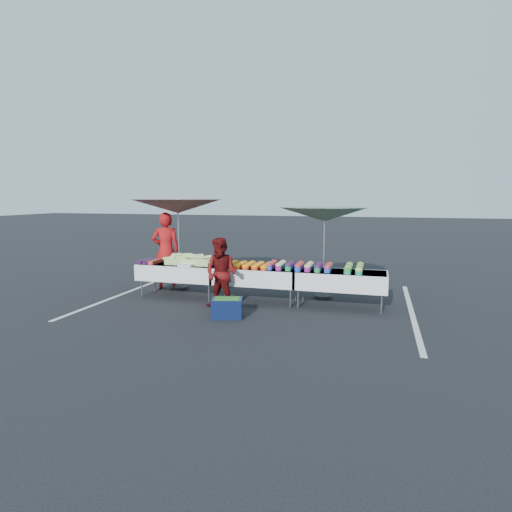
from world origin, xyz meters
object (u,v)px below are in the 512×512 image
(customer, at_px, (221,273))
(umbrella_left, at_px, (178,207))
(umbrella_right, at_px, (325,215))
(storage_bin, at_px, (227,307))
(vendor, at_px, (166,251))
(table_left, at_px, (180,271))
(table_center, at_px, (256,275))
(table_right, at_px, (340,280))

(customer, xyz_separation_m, umbrella_left, (-1.62, 1.41, 1.29))
(umbrella_right, relative_size, storage_bin, 3.88)
(vendor, bearing_deg, storage_bin, 120.05)
(table_left, distance_m, customer, 1.49)
(table_center, relative_size, storage_bin, 2.84)
(table_right, xyz_separation_m, umbrella_right, (-0.43, 0.68, 1.28))
(table_left, bearing_deg, storage_bin, -39.55)
(table_center, xyz_separation_m, table_right, (1.80, 0.00, 0.00))
(table_left, distance_m, umbrella_right, 3.48)
(storage_bin, bearing_deg, table_left, 125.40)
(table_right, relative_size, umbrella_left, 0.74)
(table_left, xyz_separation_m, umbrella_right, (3.17, 0.68, 1.28))
(customer, relative_size, umbrella_right, 0.57)
(table_left, height_order, umbrella_left, umbrella_left)
(vendor, bearing_deg, table_right, 152.14)
(table_right, bearing_deg, table_center, 180.00)
(storage_bin, bearing_deg, vendor, 124.05)
(table_left, bearing_deg, table_center, 0.00)
(table_left, height_order, storage_bin, table_left)
(table_left, distance_m, table_center, 1.80)
(umbrella_left, bearing_deg, table_right, -9.51)
(vendor, relative_size, customer, 1.30)
(table_right, height_order, customer, customer)
(table_center, distance_m, vendor, 2.61)
(table_left, xyz_separation_m, table_right, (3.60, 0.00, 0.00))
(table_right, relative_size, customer, 1.28)
(table_right, xyz_separation_m, umbrella_left, (-3.94, 0.66, 1.43))
(vendor, relative_size, storage_bin, 2.88)
(table_center, distance_m, table_right, 1.80)
(table_center, relative_size, vendor, 0.98)
(table_left, xyz_separation_m, customer, (1.28, -0.75, 0.14))
(vendor, height_order, umbrella_left, umbrella_left)
(customer, bearing_deg, table_right, 27.71)
(table_center, height_order, storage_bin, table_center)
(table_right, bearing_deg, vendor, 171.18)
(customer, height_order, umbrella_left, umbrella_left)
(vendor, bearing_deg, table_center, 146.00)
(table_right, relative_size, storage_bin, 2.84)
(umbrella_left, bearing_deg, umbrella_right, 0.41)
(table_center, relative_size, umbrella_right, 0.73)
(table_center, xyz_separation_m, customer, (-0.52, -0.75, 0.14))
(table_center, height_order, umbrella_left, umbrella_left)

